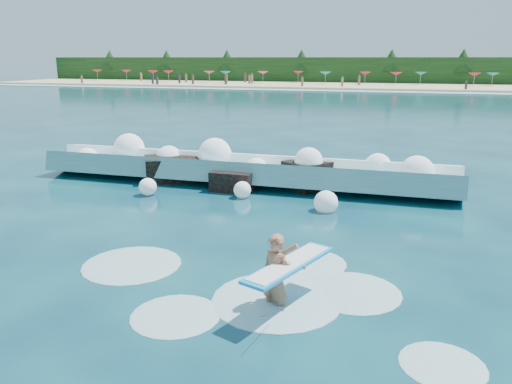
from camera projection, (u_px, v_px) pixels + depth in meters
The scene contains 11 objects.
ground at pixel (180, 251), 13.07m from camera, with size 200.00×200.00×0.00m, color #07273E.
beach at pixel (374, 86), 85.20m from camera, with size 140.00×20.00×0.40m, color tan.
wet_band at pixel (370, 91), 75.06m from camera, with size 140.00×5.00×0.08m, color silver.
treeline at pixel (379, 71), 93.85m from camera, with size 140.00×4.00×5.00m, color black.
breaking_wave at pixel (242, 171), 20.09m from camera, with size 16.64×2.65×1.43m.
rock_cluster at pixel (231, 175), 19.86m from camera, with size 8.10×2.96×1.23m.
surfer_with_board at pixel (279, 275), 10.00m from camera, with size 1.43×2.99×1.84m.
wave_spray at pixel (238, 162), 19.81m from camera, with size 14.49×4.29×1.88m.
surf_foam at pixel (251, 289), 10.93m from camera, with size 8.98×5.20×0.14m.
beach_umbrellas at pixel (376, 74), 86.72m from camera, with size 114.18×6.65×0.50m.
beachgoers at pixel (404, 82), 81.28m from camera, with size 106.05×13.38×1.92m.
Camera 1 is at (5.41, -11.14, 4.90)m, focal length 35.00 mm.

